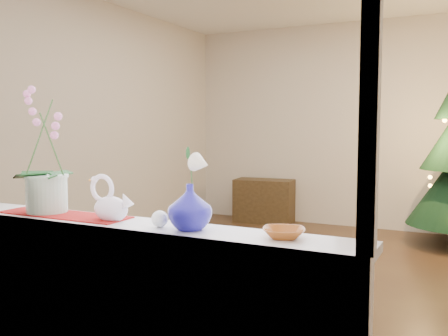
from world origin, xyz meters
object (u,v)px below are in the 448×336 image
at_px(swan, 111,199).
at_px(paperweight, 160,219).
at_px(amber_dish, 284,234).
at_px(orchid_pot, 45,150).
at_px(side_table, 264,201).
at_px(blue_vase, 190,203).

xyz_separation_m(swan, paperweight, (0.28, -0.02, -0.06)).
bearing_deg(amber_dish, orchid_pot, -179.62).
xyz_separation_m(orchid_pot, paperweight, (0.69, -0.03, -0.28)).
bearing_deg(side_table, blue_vase, -77.50).
bearing_deg(paperweight, amber_dish, 4.53).
height_order(orchid_pot, swan, orchid_pot).
xyz_separation_m(swan, amber_dish, (0.82, 0.03, -0.08)).
bearing_deg(swan, paperweight, 0.86).
relative_size(swan, side_table, 0.30).
bearing_deg(blue_vase, orchid_pot, 178.60).
bearing_deg(paperweight, blue_vase, 5.88).
xyz_separation_m(orchid_pot, side_table, (-0.69, 4.61, -0.94)).
bearing_deg(paperweight, side_table, 106.62).
bearing_deg(amber_dish, side_table, 112.78).
distance_m(swan, amber_dish, 0.83).
height_order(amber_dish, side_table, amber_dish).
height_order(swan, amber_dish, swan).
xyz_separation_m(paperweight, amber_dish, (0.55, 0.04, -0.02)).
relative_size(blue_vase, side_table, 0.28).
bearing_deg(side_table, orchid_pot, -87.21).
relative_size(swan, blue_vase, 1.06).
height_order(swan, blue_vase, blue_vase).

